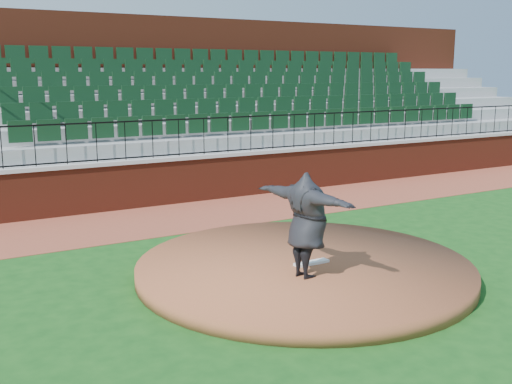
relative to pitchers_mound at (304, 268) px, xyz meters
The scene contains 10 objects.
ground 0.26m from the pitchers_mound, 146.90° to the right, with size 90.00×90.00×0.00m, color #144715.
warning_track 5.28m from the pitchers_mound, 92.04° to the left, with size 34.00×3.20×0.01m, color brown.
field_wall 6.90m from the pitchers_mound, 91.56° to the left, with size 34.00×0.35×1.20m, color maroon.
wall_cap 6.97m from the pitchers_mound, 91.56° to the left, with size 34.00×0.45×0.10m, color #B7B7B7.
wall_railing 7.08m from the pitchers_mound, 91.56° to the left, with size 34.00×0.05×1.00m, color black, non-canonical shape.
seating_stands 9.85m from the pitchers_mound, 91.12° to the left, with size 34.00×5.10×4.60m, color gray, non-canonical shape.
concourse_wall 12.68m from the pitchers_mound, 90.87° to the left, with size 34.00×0.50×5.50m, color maroon.
pitchers_mound is the anchor object (origin of this frame).
pitching_rubber 0.23m from the pitchers_mound, 76.53° to the right, with size 0.66×0.17×0.04m, color white.
pitcher 1.29m from the pitchers_mound, 122.29° to the right, with size 2.15×0.59×1.75m, color black.
Camera 1 is at (-5.81, -8.51, 3.57)m, focal length 43.07 mm.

